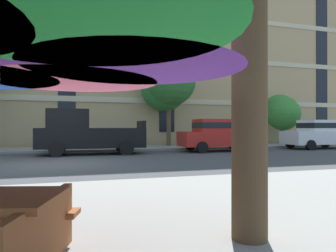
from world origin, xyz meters
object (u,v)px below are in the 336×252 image
at_px(sedan_red, 218,134).
at_px(street_tree_middle, 168,82).
at_px(street_tree_right, 282,112).
at_px(pickup_black, 87,134).
at_px(sedan_white, 319,133).

bearing_deg(sedan_red, street_tree_middle, 116.78).
bearing_deg(street_tree_right, sedan_red, -152.30).
relative_size(sedan_red, street_tree_middle, 0.72).
distance_m(pickup_black, street_tree_middle, 7.15).
relative_size(street_tree_middle, street_tree_right, 1.60).
distance_m(sedan_red, street_tree_right, 8.07).
bearing_deg(sedan_white, street_tree_right, 88.08).
height_order(pickup_black, street_tree_right, street_tree_right).
relative_size(pickup_black, sedan_white, 1.16).
bearing_deg(sedan_red, sedan_white, 0.00).
distance_m(street_tree_middle, street_tree_right, 9.03).
height_order(pickup_black, street_tree_middle, street_tree_middle).
relative_size(sedan_white, street_tree_middle, 0.72).
height_order(sedan_red, street_tree_right, street_tree_right).
distance_m(pickup_black, sedan_white, 13.94).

